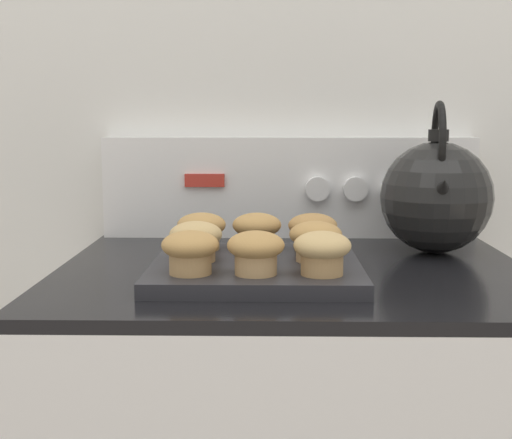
% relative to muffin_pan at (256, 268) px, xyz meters
% --- Properties ---
extents(wall_back, '(8.00, 0.05, 2.40)m').
position_rel_muffin_pan_xyz_m(wall_back, '(0.06, 0.41, 0.28)').
color(wall_back, silver).
rests_on(wall_back, ground_plane).
extents(control_panel, '(0.72, 0.07, 0.19)m').
position_rel_muffin_pan_xyz_m(control_panel, '(0.06, 0.35, 0.09)').
color(control_panel, white).
rests_on(control_panel, stove_range).
extents(muffin_pan, '(0.31, 0.31, 0.02)m').
position_rel_muffin_pan_xyz_m(muffin_pan, '(0.00, 0.00, 0.00)').
color(muffin_pan, '#28282D').
rests_on(muffin_pan, stove_range).
extents(muffin_r0_c0, '(0.08, 0.08, 0.06)m').
position_rel_muffin_pan_xyz_m(muffin_r0_c0, '(-0.09, -0.09, 0.04)').
color(muffin_r0_c0, tan).
rests_on(muffin_r0_c0, muffin_pan).
extents(muffin_r0_c1, '(0.08, 0.08, 0.06)m').
position_rel_muffin_pan_xyz_m(muffin_r0_c1, '(0.00, -0.09, 0.04)').
color(muffin_r0_c1, tan).
rests_on(muffin_r0_c1, muffin_pan).
extents(muffin_r0_c2, '(0.08, 0.08, 0.06)m').
position_rel_muffin_pan_xyz_m(muffin_r0_c2, '(0.09, -0.09, 0.04)').
color(muffin_r0_c2, tan).
rests_on(muffin_r0_c2, muffin_pan).
extents(muffin_r1_c0, '(0.08, 0.08, 0.06)m').
position_rel_muffin_pan_xyz_m(muffin_r1_c0, '(-0.09, -0.00, 0.04)').
color(muffin_r1_c0, '#A37A4C').
rests_on(muffin_r1_c0, muffin_pan).
extents(muffin_r1_c2, '(0.08, 0.08, 0.06)m').
position_rel_muffin_pan_xyz_m(muffin_r1_c2, '(0.09, 0.00, 0.04)').
color(muffin_r1_c2, tan).
rests_on(muffin_r1_c2, muffin_pan).
extents(muffin_r2_c0, '(0.08, 0.08, 0.06)m').
position_rel_muffin_pan_xyz_m(muffin_r2_c0, '(-0.09, 0.09, 0.04)').
color(muffin_r2_c0, tan).
rests_on(muffin_r2_c0, muffin_pan).
extents(muffin_r2_c1, '(0.08, 0.08, 0.06)m').
position_rel_muffin_pan_xyz_m(muffin_r2_c1, '(-0.00, 0.09, 0.04)').
color(muffin_r2_c1, tan).
rests_on(muffin_r2_c1, muffin_pan).
extents(muffin_r2_c2, '(0.08, 0.08, 0.06)m').
position_rel_muffin_pan_xyz_m(muffin_r2_c2, '(0.09, 0.09, 0.04)').
color(muffin_r2_c2, olive).
rests_on(muffin_r2_c2, muffin_pan).
extents(tea_kettle, '(0.19, 0.23, 0.26)m').
position_rel_muffin_pan_xyz_m(tea_kettle, '(0.31, 0.19, 0.09)').
color(tea_kettle, black).
rests_on(tea_kettle, stove_range).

